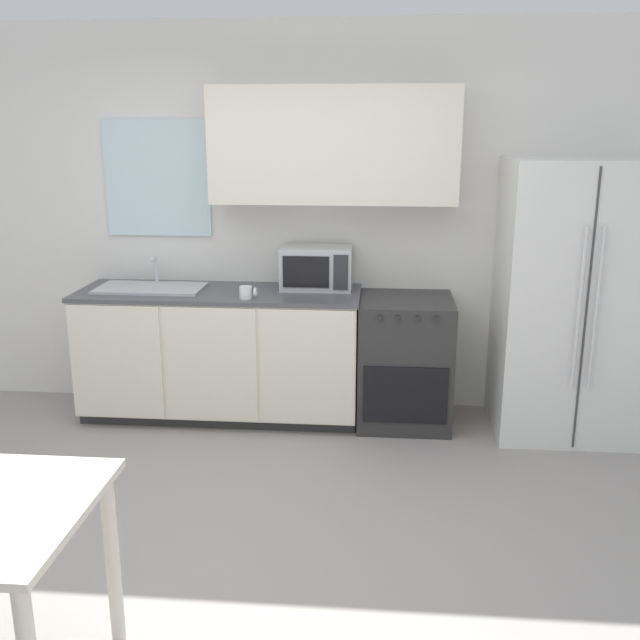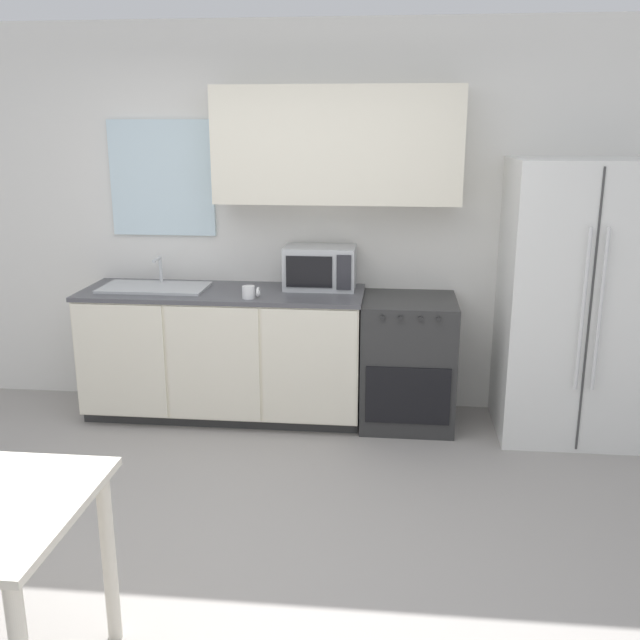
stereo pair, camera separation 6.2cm
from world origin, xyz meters
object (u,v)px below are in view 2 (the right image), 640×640
refrigerator (575,301)px  coffee_mug (250,292)px  oven_range (408,362)px  microwave (320,268)px

refrigerator → coffee_mug: (-2.11, -0.17, 0.05)m
oven_range → coffee_mug: coffee_mug is taller
oven_range → refrigerator: refrigerator is taller
oven_range → microwave: bearing=168.4°
oven_range → coffee_mug: bearing=-168.5°
refrigerator → microwave: size_ratio=3.72×
microwave → coffee_mug: size_ratio=4.24×
oven_range → coffee_mug: (-1.05, -0.21, 0.51)m
oven_range → coffee_mug: size_ratio=7.65×
microwave → coffee_mug: 0.56m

